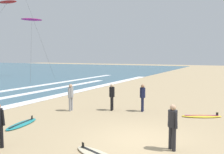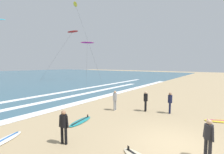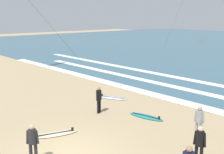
{
  "view_description": "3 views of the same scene",
  "coord_description": "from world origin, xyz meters",
  "px_view_note": "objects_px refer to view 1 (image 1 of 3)",
  "views": [
    {
      "loc": [
        -8.57,
        -3.18,
        3.25
      ],
      "look_at": [
        2.88,
        2.64,
        2.13
      ],
      "focal_mm": 38.78,
      "sensor_mm": 36.0,
      "label": 1
    },
    {
      "loc": [
        -7.37,
        -1.82,
        3.71
      ],
      "look_at": [
        2.39,
        5.3,
        2.75
      ],
      "focal_mm": 25.31,
      "sensor_mm": 36.0,
      "label": 2
    },
    {
      "loc": [
        8.85,
        -5.69,
        5.67
      ],
      "look_at": [
        -0.39,
        2.87,
        2.83
      ],
      "focal_mm": 43.36,
      "sensor_mm": 36.0,
      "label": 3
    }
  ],
  "objects_px": {
    "kite_magenta_high_right": "(32,20)",
    "surfer_mid_group": "(112,94)",
    "surfboard_left_pile": "(22,124)",
    "surfer_left_far": "(173,123)",
    "kite_red_far_left": "(7,2)",
    "surfer_background_far": "(143,95)",
    "surfboard_near_water": "(202,116)",
    "surfer_left_near": "(71,95)"
  },
  "relations": [
    {
      "from": "surfer_left_near",
      "to": "kite_magenta_high_right",
      "type": "bearing_deg",
      "value": 49.59
    },
    {
      "from": "surfboard_left_pile",
      "to": "kite_red_far_left",
      "type": "xyz_separation_m",
      "value": [
        17.74,
        21.7,
        11.14
      ]
    },
    {
      "from": "surfer_background_far",
      "to": "surfboard_near_water",
      "type": "distance_m",
      "value": 3.4
    },
    {
      "from": "surfer_mid_group",
      "to": "kite_magenta_high_right",
      "type": "height_order",
      "value": "kite_magenta_high_right"
    },
    {
      "from": "surfer_left_near",
      "to": "kite_red_far_left",
      "type": "bearing_deg",
      "value": 56.99
    },
    {
      "from": "surfer_background_far",
      "to": "surfer_left_near",
      "type": "xyz_separation_m",
      "value": [
        -1.8,
        3.83,
        0.0
      ]
    },
    {
      "from": "surfer_left_far",
      "to": "kite_red_far_left",
      "type": "distance_m",
      "value": 35.21
    },
    {
      "from": "surfer_left_far",
      "to": "surfboard_near_water",
      "type": "relative_size",
      "value": 0.74
    },
    {
      "from": "surfer_background_far",
      "to": "surfer_left_near",
      "type": "relative_size",
      "value": 1.0
    },
    {
      "from": "surfer_background_far",
      "to": "surfboard_near_water",
      "type": "bearing_deg",
      "value": -86.79
    },
    {
      "from": "kite_magenta_high_right",
      "to": "surfer_background_far",
      "type": "bearing_deg",
      "value": -122.56
    },
    {
      "from": "surfboard_near_water",
      "to": "kite_magenta_high_right",
      "type": "distance_m",
      "value": 32.11
    },
    {
      "from": "surfer_background_far",
      "to": "kite_magenta_high_right",
      "type": "distance_m",
      "value": 29.25
    },
    {
      "from": "surfer_mid_group",
      "to": "surfboard_left_pile",
      "type": "bearing_deg",
      "value": 152.68
    },
    {
      "from": "surfer_left_far",
      "to": "kite_magenta_high_right",
      "type": "bearing_deg",
      "value": 52.78
    },
    {
      "from": "surfer_left_far",
      "to": "surfer_left_near",
      "type": "distance_m",
      "value": 7.5
    },
    {
      "from": "surfer_mid_group",
      "to": "surfer_left_near",
      "type": "relative_size",
      "value": 1.0
    },
    {
      "from": "surfboard_left_pile",
      "to": "surfboard_near_water",
      "type": "height_order",
      "value": "same"
    },
    {
      "from": "surfer_background_far",
      "to": "surfboard_near_water",
      "type": "relative_size",
      "value": 0.74
    },
    {
      "from": "surfer_left_far",
      "to": "kite_red_far_left",
      "type": "relative_size",
      "value": 0.14
    },
    {
      "from": "surfboard_left_pile",
      "to": "kite_magenta_high_right",
      "type": "xyz_separation_m",
      "value": [
        20.4,
        19.61,
        8.8
      ]
    },
    {
      "from": "surfer_left_far",
      "to": "kite_magenta_high_right",
      "type": "distance_m",
      "value": 34.39
    },
    {
      "from": "surfer_mid_group",
      "to": "surfer_left_far",
      "type": "xyz_separation_m",
      "value": [
        -4.51,
        -4.63,
        0.0
      ]
    },
    {
      "from": "surfboard_left_pile",
      "to": "surfer_left_near",
      "type": "bearing_deg",
      "value": -4.97
    },
    {
      "from": "surfer_background_far",
      "to": "surfer_left_near",
      "type": "distance_m",
      "value": 4.23
    },
    {
      "from": "surfer_mid_group",
      "to": "surfer_left_near",
      "type": "xyz_separation_m",
      "value": [
        -1.22,
        2.11,
        0.0
      ]
    },
    {
      "from": "surfer_mid_group",
      "to": "surfer_left_near",
      "type": "distance_m",
      "value": 2.44
    },
    {
      "from": "kite_red_far_left",
      "to": "surfer_left_far",
      "type": "bearing_deg",
      "value": -121.46
    },
    {
      "from": "surfboard_near_water",
      "to": "kite_red_far_left",
      "type": "relative_size",
      "value": 0.19
    },
    {
      "from": "surfer_background_far",
      "to": "kite_magenta_high_right",
      "type": "bearing_deg",
      "value": 57.44
    },
    {
      "from": "surfboard_left_pile",
      "to": "kite_magenta_high_right",
      "type": "bearing_deg",
      "value": 43.87
    },
    {
      "from": "surfer_left_far",
      "to": "surfer_left_near",
      "type": "bearing_deg",
      "value": 63.98
    },
    {
      "from": "surfer_left_far",
      "to": "surfer_background_far",
      "type": "relative_size",
      "value": 1.0
    },
    {
      "from": "surfboard_near_water",
      "to": "kite_magenta_high_right",
      "type": "bearing_deg",
      "value": 60.99
    },
    {
      "from": "surfer_mid_group",
      "to": "surfer_background_far",
      "type": "bearing_deg",
      "value": -71.5
    },
    {
      "from": "surfer_background_far",
      "to": "kite_red_far_left",
      "type": "relative_size",
      "value": 0.14
    },
    {
      "from": "surfer_mid_group",
      "to": "surfer_background_far",
      "type": "height_order",
      "value": "same"
    },
    {
      "from": "surfer_left_near",
      "to": "kite_red_far_left",
      "type": "distance_m",
      "value": 28.16
    },
    {
      "from": "kite_magenta_high_right",
      "to": "surfer_mid_group",
      "type": "bearing_deg",
      "value": -125.54
    },
    {
      "from": "surfboard_left_pile",
      "to": "kite_red_far_left",
      "type": "distance_m",
      "value": 30.16
    },
    {
      "from": "kite_red_far_left",
      "to": "surfboard_near_water",
      "type": "bearing_deg",
      "value": -112.94
    },
    {
      "from": "surfer_left_far",
      "to": "surfer_left_near",
      "type": "height_order",
      "value": "same"
    }
  ]
}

